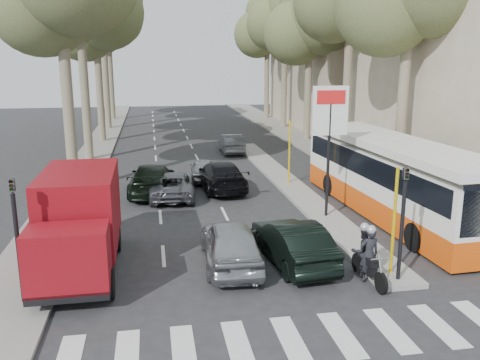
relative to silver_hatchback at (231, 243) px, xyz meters
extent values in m
plane|color=#28282B|center=(1.51, -0.81, -0.77)|extent=(120.00, 120.00, 0.00)
cube|color=gray|center=(10.11, 24.19, -0.71)|extent=(3.20, 70.00, 0.12)
cube|color=gray|center=(-6.49, 27.19, -0.71)|extent=(2.40, 64.00, 0.12)
cube|color=gray|center=(4.76, 10.19, -0.69)|extent=(1.50, 26.00, 0.16)
cube|color=#B7A88E|center=(17.01, 33.19, 7.23)|extent=(11.00, 20.00, 16.00)
cylinder|color=yellow|center=(4.76, -1.81, 0.98)|extent=(0.10, 0.10, 3.50)
cylinder|color=yellow|center=(4.76, 4.19, 0.98)|extent=(0.10, 0.10, 3.50)
cylinder|color=yellow|center=(4.76, 10.19, 0.98)|extent=(0.10, 0.10, 3.50)
cylinder|color=black|center=(4.76, 4.19, 1.83)|extent=(0.12, 0.12, 5.20)
cube|color=white|center=(4.76, 4.19, 3.83)|extent=(1.50, 0.10, 2.00)
cube|color=red|center=(4.76, 4.13, 4.38)|extent=(1.20, 0.02, 0.55)
cylinder|color=black|center=(4.76, -2.31, 0.83)|extent=(0.12, 0.12, 3.20)
imported|color=black|center=(4.76, -2.31, 2.33)|extent=(0.16, 0.41, 1.00)
cylinder|color=black|center=(-6.09, -1.81, 0.83)|extent=(0.12, 0.12, 3.20)
imported|color=black|center=(-6.09, -1.81, 2.33)|extent=(0.16, 0.41, 1.00)
cylinder|color=#6B604C|center=(-6.49, 11.19, 3.43)|extent=(0.56, 0.56, 8.40)
sphere|color=#515831|center=(-7.49, 11.79, 8.53)|extent=(5.20, 5.20, 5.20)
cylinder|color=#6B604C|center=(-6.59, 19.19, 3.71)|extent=(0.56, 0.56, 8.96)
sphere|color=#515831|center=(-7.59, 19.79, 9.15)|extent=(5.20, 5.20, 5.20)
cylinder|color=#6B604C|center=(-6.39, 27.19, 3.29)|extent=(0.56, 0.56, 8.12)
sphere|color=#515831|center=(-7.39, 27.79, 8.22)|extent=(5.20, 5.20, 5.20)
sphere|color=#515831|center=(-5.49, 26.39, 9.38)|extent=(5.80, 5.80, 5.80)
cylinder|color=#6B604C|center=(-6.49, 35.19, 3.99)|extent=(0.56, 0.56, 9.52)
sphere|color=#515831|center=(-7.49, 35.79, 9.77)|extent=(5.20, 5.20, 5.20)
cylinder|color=#6B604C|center=(-6.59, 43.19, 3.57)|extent=(0.56, 0.56, 8.68)
sphere|color=#515831|center=(-7.59, 43.79, 8.84)|extent=(5.20, 5.20, 5.20)
sphere|color=#515831|center=(-5.69, 42.39, 10.08)|extent=(5.80, 5.80, 5.80)
sphere|color=#515831|center=(-6.39, 44.29, 11.32)|extent=(4.80, 4.80, 4.80)
cylinder|color=#6B604C|center=(10.51, 9.19, 3.43)|extent=(0.56, 0.56, 8.40)
sphere|color=#515831|center=(9.51, 9.79, 8.53)|extent=(5.20, 5.20, 5.20)
cylinder|color=#6B604C|center=(10.61, 17.19, 3.85)|extent=(0.56, 0.56, 9.24)
sphere|color=#515831|center=(9.61, 17.79, 9.46)|extent=(5.20, 5.20, 5.20)
cylinder|color=#6B604C|center=(10.41, 25.19, 3.15)|extent=(0.56, 0.56, 7.84)
sphere|color=#515831|center=(9.41, 25.79, 7.91)|extent=(5.20, 5.20, 5.20)
sphere|color=#515831|center=(11.31, 24.39, 9.03)|extent=(5.80, 5.80, 5.80)
sphere|color=#515831|center=(10.61, 26.29, 10.15)|extent=(4.80, 4.80, 4.80)
cylinder|color=#6B604C|center=(10.51, 33.19, 3.71)|extent=(0.56, 0.56, 8.96)
sphere|color=#515831|center=(9.51, 33.79, 9.15)|extent=(5.20, 5.20, 5.20)
sphere|color=#515831|center=(11.41, 32.39, 10.43)|extent=(5.80, 5.80, 5.80)
cylinder|color=#6B604C|center=(10.61, 41.19, 3.43)|extent=(0.56, 0.56, 8.40)
sphere|color=#515831|center=(9.61, 41.79, 8.53)|extent=(5.20, 5.20, 5.20)
sphere|color=#515831|center=(11.51, 40.39, 9.73)|extent=(5.80, 5.80, 5.80)
sphere|color=#515831|center=(10.81, 42.29, 10.93)|extent=(4.80, 4.80, 4.80)
imported|color=#A3A7AB|center=(0.00, 0.00, 0.00)|extent=(1.96, 4.55, 1.53)
imported|color=black|center=(2.04, -0.20, -0.03)|extent=(2.00, 4.59, 1.47)
imported|color=#55565D|center=(-1.47, 8.83, -0.13)|extent=(2.43, 4.70, 1.27)
imported|color=black|center=(1.01, 9.96, -0.02)|extent=(2.48, 5.26, 1.48)
imported|color=gray|center=(0.36, 12.19, -0.16)|extent=(1.75, 3.70, 1.22)
imported|color=#54565C|center=(3.24, 20.36, -0.08)|extent=(1.46, 4.15, 1.37)
imported|color=black|center=(-2.49, 9.77, -0.02)|extent=(2.58, 5.34, 1.50)
cube|color=black|center=(-4.79, 0.16, -0.22)|extent=(2.20, 5.93, 0.25)
cylinder|color=black|center=(-5.77, -1.82, -0.32)|extent=(0.30, 0.89, 0.89)
cylinder|color=black|center=(-3.79, -1.81, -0.32)|extent=(0.30, 0.89, 0.89)
cylinder|color=black|center=(-5.79, 1.93, -0.32)|extent=(0.30, 0.89, 0.89)
cylinder|color=black|center=(-3.81, 1.94, -0.32)|extent=(0.30, 0.89, 0.89)
cube|color=maroon|center=(-4.78, -2.11, 0.67)|extent=(2.18, 1.39, 1.68)
cube|color=black|center=(-4.77, -2.75, 0.86)|extent=(1.97, 0.09, 0.89)
cube|color=maroon|center=(-4.79, 0.95, 1.16)|extent=(2.29, 4.16, 2.47)
cube|color=#DD4C0C|center=(7.71, 4.23, -0.16)|extent=(3.32, 12.81, 0.99)
cube|color=white|center=(7.71, 4.23, 1.17)|extent=(3.32, 12.81, 1.66)
cube|color=black|center=(7.71, 4.23, 1.50)|extent=(3.31, 12.30, 0.94)
cube|color=white|center=(7.71, 4.23, 2.38)|extent=(3.32, 12.81, 0.33)
cylinder|color=black|center=(6.63, 0.12, -0.27)|extent=(0.36, 1.07, 1.06)
cylinder|color=black|center=(9.15, 0.23, -0.27)|extent=(0.36, 1.07, 1.06)
cylinder|color=black|center=(6.28, 7.98, -0.27)|extent=(0.36, 1.07, 1.06)
cylinder|color=black|center=(8.80, 8.09, -0.27)|extent=(0.36, 1.07, 1.06)
cylinder|color=black|center=(3.96, -2.85, -0.44)|extent=(0.14, 0.65, 0.65)
cylinder|color=black|center=(3.87, -1.34, -0.44)|extent=(0.14, 0.65, 0.65)
cylinder|color=silver|center=(3.95, -2.78, -0.06)|extent=(0.08, 0.41, 0.81)
cube|color=black|center=(3.91, -2.04, -0.31)|extent=(0.27, 0.77, 0.30)
cube|color=black|center=(3.92, -2.24, -0.04)|extent=(0.33, 0.47, 0.22)
cube|color=black|center=(3.89, -1.74, -0.10)|extent=(0.32, 0.67, 0.12)
cylinder|color=silver|center=(3.95, -2.72, 0.27)|extent=(0.63, 0.08, 0.04)
imported|color=black|center=(3.91, -2.04, 0.13)|extent=(0.64, 0.44, 1.70)
imported|color=black|center=(3.88, -1.64, 0.08)|extent=(0.80, 0.48, 1.59)
sphere|color=#B2B2B7|center=(3.91, -2.09, 0.93)|extent=(0.28, 0.28, 0.28)
sphere|color=#B2B2B7|center=(3.89, -1.67, 0.87)|extent=(0.28, 0.28, 0.28)
imported|color=#433854|center=(11.09, 4.47, 0.21)|extent=(1.00, 1.10, 1.71)
imported|color=#6A614F|center=(11.51, 6.93, 0.22)|extent=(1.15, 0.57, 1.74)
camera|label=1|loc=(-2.43, -15.53, 5.89)|focal=38.00mm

